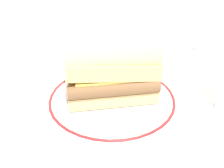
# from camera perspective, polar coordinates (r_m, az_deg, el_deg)

# --- Properties ---
(ground_plane) EXTENTS (1.50, 1.50, 0.00)m
(ground_plane) POSITION_cam_1_polar(r_m,az_deg,el_deg) (0.52, 0.61, -4.97)
(ground_plane) COLOR white
(plate) EXTENTS (0.29, 0.29, 0.01)m
(plate) POSITION_cam_1_polar(r_m,az_deg,el_deg) (0.53, 0.00, -3.45)
(plate) COLOR white
(plate) RESTS_ON ground_plane
(sausage_sandwich) EXTENTS (0.19, 0.13, 0.12)m
(sausage_sandwich) POSITION_cam_1_polar(r_m,az_deg,el_deg) (0.49, 0.00, 3.06)
(sausage_sandwich) COLOR tan
(sausage_sandwich) RESTS_ON plate
(salt_shaker) EXTENTS (0.03, 0.03, 0.07)m
(salt_shaker) POSITION_cam_1_polar(r_m,az_deg,el_deg) (0.69, 18.95, 6.54)
(salt_shaker) COLOR white
(salt_shaker) RESTS_ON ground_plane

